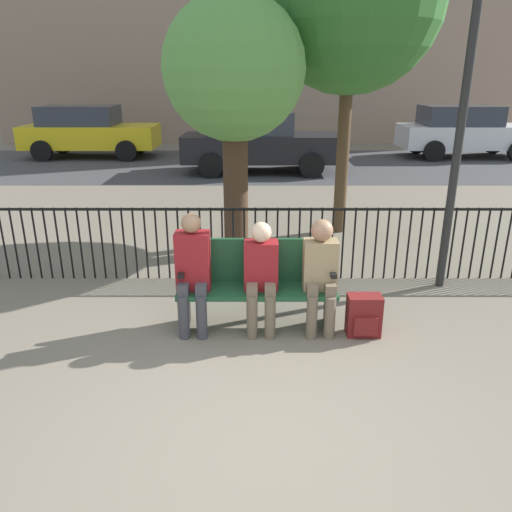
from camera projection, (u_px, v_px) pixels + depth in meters
ground_plane at (257, 443)px, 3.60m from camera, size 80.00×80.00×0.00m
park_bench at (256, 281)px, 5.17m from camera, size 1.62×0.45×0.92m
seated_person_0 at (192, 268)px, 4.98m from camera, size 0.34×0.39×1.25m
seated_person_1 at (260, 272)px, 4.99m from camera, size 0.34×0.39×1.16m
seated_person_2 at (319, 270)px, 4.99m from camera, size 0.34×0.39×1.18m
backpack at (363, 316)px, 5.04m from camera, size 0.34×0.24×0.43m
fence_railing at (254, 238)px, 6.35m from camera, size 9.01×0.03×0.95m
tree_1 at (233, 72)px, 6.69m from camera, size 1.94×1.94×3.57m
lamp_post at (469, 54)px, 5.40m from camera, size 0.28×0.28×4.19m
street_surface at (255, 165)px, 14.88m from camera, size 24.00×6.00×0.01m
parked_car_0 at (256, 141)px, 13.48m from camera, size 4.20×1.94×1.62m
parked_car_1 at (87, 131)px, 15.97m from camera, size 4.20×1.94×1.62m
parked_car_2 at (463, 131)px, 15.99m from camera, size 4.20×1.94×1.62m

